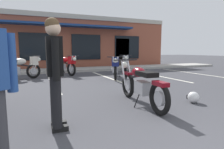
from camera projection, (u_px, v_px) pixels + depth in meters
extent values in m
plane|color=#3D3D42|center=(116.00, 99.00, 4.66)|extent=(80.00, 80.00, 0.00)
cube|color=#A8A59E|center=(67.00, 70.00, 11.00)|extent=(22.00, 1.80, 0.14)
cube|color=brown|center=(58.00, 43.00, 14.49)|extent=(15.78, 5.10, 3.60)
cube|color=#B2AD9E|center=(62.00, 15.00, 11.92)|extent=(15.78, 0.06, 0.30)
cube|color=black|center=(37.00, 47.00, 11.55)|extent=(2.02, 0.06, 1.70)
cube|color=black|center=(86.00, 47.00, 12.78)|extent=(2.02, 0.06, 1.70)
cube|color=black|center=(127.00, 47.00, 14.01)|extent=(2.02, 0.06, 1.70)
cube|color=#33281E|center=(122.00, 53.00, 13.90)|extent=(1.10, 0.06, 2.10)
cube|color=navy|center=(63.00, 25.00, 11.62)|extent=(9.47, 0.90, 0.12)
cube|color=silver|center=(52.00, 82.00, 7.26)|extent=(0.12, 4.80, 0.01)
cube|color=silver|center=(109.00, 78.00, 8.20)|extent=(0.12, 4.80, 0.01)
cube|color=silver|center=(155.00, 75.00, 9.14)|extent=(0.12, 4.80, 0.01)
cube|color=silver|center=(192.00, 73.00, 10.08)|extent=(0.12, 4.80, 0.01)
torus|color=black|center=(159.00, 98.00, 3.46)|extent=(0.15, 0.65, 0.64)
cylinder|color=#B7B7BC|center=(159.00, 98.00, 3.46)|extent=(0.08, 0.29, 0.29)
torus|color=black|center=(128.00, 85.00, 4.81)|extent=(0.15, 0.65, 0.64)
cylinder|color=#B7B7BC|center=(128.00, 85.00, 4.81)|extent=(0.08, 0.29, 0.29)
cylinder|color=silver|center=(123.00, 72.00, 4.83)|extent=(0.07, 0.33, 0.66)
cylinder|color=silver|center=(130.00, 72.00, 4.89)|extent=(0.07, 0.33, 0.66)
cylinder|color=black|center=(126.00, 60.00, 4.90)|extent=(0.66, 0.08, 0.03)
sphere|color=silver|center=(124.00, 65.00, 4.99)|extent=(0.18, 0.18, 0.17)
cube|color=maroon|center=(128.00, 73.00, 4.81)|extent=(0.17, 0.37, 0.06)
cube|color=#9E9EA3|center=(143.00, 88.00, 4.05)|extent=(0.27, 0.42, 0.28)
cylinder|color=silver|center=(158.00, 93.00, 3.75)|extent=(0.11, 0.55, 0.07)
cylinder|color=black|center=(139.00, 76.00, 4.20)|extent=(0.13, 0.94, 0.26)
ellipsoid|color=maroon|center=(139.00, 72.00, 4.21)|extent=(0.29, 0.50, 0.22)
cube|color=black|center=(146.00, 74.00, 3.88)|extent=(0.32, 0.54, 0.10)
cube|color=maroon|center=(160.00, 84.00, 3.40)|extent=(0.19, 0.37, 0.08)
cylinder|color=black|center=(137.00, 101.00, 3.96)|extent=(0.14, 0.03, 0.29)
torus|color=black|center=(55.00, 68.00, 9.82)|extent=(0.37, 0.62, 0.64)
cylinder|color=#B7B7BC|center=(55.00, 68.00, 9.82)|extent=(0.18, 0.29, 0.29)
torus|color=black|center=(71.00, 69.00, 8.88)|extent=(0.37, 0.62, 0.64)
cylinder|color=#B7B7BC|center=(71.00, 69.00, 8.88)|extent=(0.18, 0.29, 0.29)
cylinder|color=silver|center=(74.00, 63.00, 8.84)|extent=(0.18, 0.31, 0.66)
cylinder|color=silver|center=(71.00, 63.00, 8.71)|extent=(0.18, 0.31, 0.66)
cylinder|color=black|center=(73.00, 56.00, 8.68)|extent=(0.61, 0.32, 0.03)
sphere|color=silver|center=(74.00, 59.00, 8.65)|extent=(0.23, 0.23, 0.17)
cube|color=#B70F14|center=(72.00, 63.00, 8.82)|extent=(0.28, 0.39, 0.06)
cube|color=#9E9EA3|center=(62.00, 67.00, 9.39)|extent=(0.39, 0.46, 0.28)
cylinder|color=silver|center=(55.00, 67.00, 9.53)|extent=(0.30, 0.53, 0.07)
cylinder|color=black|center=(64.00, 62.00, 9.23)|extent=(0.46, 0.87, 0.26)
ellipsoid|color=#B70F14|center=(64.00, 60.00, 9.19)|extent=(0.50, 0.60, 0.26)
cube|color=#B70F14|center=(72.00, 60.00, 8.79)|extent=(0.36, 0.34, 0.36)
cube|color=black|center=(60.00, 59.00, 9.41)|extent=(0.39, 0.46, 0.10)
cube|color=#B70F14|center=(57.00, 58.00, 9.60)|extent=(0.32, 0.38, 0.16)
cylinder|color=black|center=(64.00, 71.00, 9.61)|extent=(0.13, 0.08, 0.29)
torus|color=black|center=(34.00, 71.00, 8.13)|extent=(0.62, 0.37, 0.64)
cylinder|color=#B7B7BC|center=(34.00, 71.00, 8.13)|extent=(0.29, 0.18, 0.29)
cylinder|color=silver|center=(34.00, 64.00, 8.22)|extent=(0.31, 0.18, 0.66)
cylinder|color=silver|center=(36.00, 64.00, 8.10)|extent=(0.31, 0.18, 0.66)
cylinder|color=black|center=(37.00, 56.00, 8.18)|extent=(0.32, 0.61, 0.03)
sphere|color=silver|center=(39.00, 59.00, 8.26)|extent=(0.23, 0.23, 0.17)
cube|color=beige|center=(34.00, 64.00, 8.12)|extent=(0.38, 0.28, 0.06)
cube|color=#9E9EA3|center=(14.00, 71.00, 7.52)|extent=(0.46, 0.39, 0.28)
cylinder|color=silver|center=(6.00, 73.00, 7.15)|extent=(0.53, 0.30, 0.07)
cylinder|color=black|center=(19.00, 64.00, 7.64)|extent=(0.87, 0.47, 0.26)
ellipsoid|color=beige|center=(20.00, 62.00, 7.65)|extent=(0.60, 0.50, 0.26)
cube|color=beige|center=(34.00, 61.00, 8.11)|extent=(0.34, 0.36, 0.36)
cube|color=black|center=(11.00, 61.00, 7.39)|extent=(0.46, 0.39, 0.10)
cube|color=beige|center=(3.00, 61.00, 7.16)|extent=(0.38, 0.32, 0.16)
cylinder|color=black|center=(11.00, 77.00, 7.61)|extent=(0.08, 0.13, 0.29)
torus|color=black|center=(124.00, 65.00, 11.42)|extent=(0.35, 0.63, 0.64)
cylinder|color=#B7B7BC|center=(124.00, 65.00, 11.42)|extent=(0.17, 0.29, 0.29)
torus|color=black|center=(126.00, 67.00, 9.99)|extent=(0.35, 0.63, 0.64)
cylinder|color=#B7B7BC|center=(126.00, 67.00, 9.99)|extent=(0.17, 0.29, 0.29)
cylinder|color=silver|center=(127.00, 61.00, 9.85)|extent=(0.17, 0.31, 0.66)
cylinder|color=silver|center=(124.00, 61.00, 9.85)|extent=(0.17, 0.31, 0.66)
cylinder|color=black|center=(126.00, 55.00, 9.73)|extent=(0.62, 0.30, 0.03)
sphere|color=silver|center=(126.00, 58.00, 9.67)|extent=(0.22, 0.22, 0.17)
cube|color=silver|center=(126.00, 62.00, 9.91)|extent=(0.27, 0.39, 0.06)
cube|color=#9E9EA3|center=(125.00, 65.00, 10.77)|extent=(0.38, 0.46, 0.28)
cylinder|color=silver|center=(122.00, 65.00, 11.15)|extent=(0.29, 0.53, 0.07)
cylinder|color=black|center=(125.00, 61.00, 10.55)|extent=(0.44, 0.88, 0.26)
ellipsoid|color=silver|center=(125.00, 59.00, 10.49)|extent=(0.49, 0.60, 0.26)
cube|color=silver|center=(126.00, 59.00, 9.89)|extent=(0.35, 0.33, 0.36)
cube|color=black|center=(125.00, 58.00, 10.83)|extent=(0.38, 0.46, 0.10)
cube|color=silver|center=(125.00, 57.00, 11.12)|extent=(0.31, 0.37, 0.16)
cylinder|color=black|center=(128.00, 69.00, 10.87)|extent=(0.13, 0.08, 0.29)
torus|color=black|center=(115.00, 69.00, 8.97)|extent=(0.34, 0.63, 0.64)
cylinder|color=#B7B7BC|center=(115.00, 69.00, 8.97)|extent=(0.17, 0.29, 0.29)
torus|color=black|center=(115.00, 73.00, 7.54)|extent=(0.34, 0.63, 0.64)
cylinder|color=#B7B7BC|center=(115.00, 73.00, 7.54)|extent=(0.17, 0.29, 0.29)
cylinder|color=silver|center=(118.00, 65.00, 7.40)|extent=(0.17, 0.32, 0.66)
cylinder|color=silver|center=(113.00, 65.00, 7.40)|extent=(0.17, 0.32, 0.66)
cylinder|color=black|center=(115.00, 57.00, 7.28)|extent=(0.62, 0.29, 0.03)
sphere|color=silver|center=(115.00, 61.00, 7.22)|extent=(0.22, 0.22, 0.17)
cube|color=navy|center=(115.00, 65.00, 7.47)|extent=(0.27, 0.39, 0.06)
cube|color=#9E9EA3|center=(115.00, 69.00, 8.33)|extent=(0.38, 0.46, 0.28)
cylinder|color=silver|center=(112.00, 69.00, 8.70)|extent=(0.28, 0.53, 0.07)
cylinder|color=black|center=(115.00, 64.00, 8.10)|extent=(0.42, 0.89, 0.26)
ellipsoid|color=navy|center=(115.00, 61.00, 8.04)|extent=(0.48, 0.60, 0.26)
cube|color=navy|center=(115.00, 62.00, 7.44)|extent=(0.35, 0.33, 0.36)
cube|color=black|center=(115.00, 60.00, 8.38)|extent=(0.38, 0.46, 0.10)
cube|color=navy|center=(115.00, 59.00, 8.67)|extent=(0.31, 0.37, 0.16)
cylinder|color=black|center=(119.00, 74.00, 8.43)|extent=(0.13, 0.07, 0.29)
cube|color=black|center=(59.00, 124.00, 2.97)|extent=(0.24, 0.11, 0.08)
cube|color=black|center=(60.00, 129.00, 2.79)|extent=(0.24, 0.11, 0.08)
cylinder|color=black|center=(55.00, 98.00, 2.91)|extent=(0.15, 0.15, 0.80)
cylinder|color=black|center=(56.00, 102.00, 2.72)|extent=(0.15, 0.15, 0.80)
cube|color=black|center=(54.00, 56.00, 2.73)|extent=(0.23, 0.39, 0.56)
cylinder|color=black|center=(53.00, 58.00, 2.97)|extent=(0.10, 0.10, 0.58)
cylinder|color=black|center=(56.00, 60.00, 2.50)|extent=(0.10, 0.10, 0.58)
sphere|color=beige|center=(53.00, 28.00, 2.68)|extent=(0.23, 0.23, 0.22)
sphere|color=brown|center=(52.00, 25.00, 2.67)|extent=(0.22, 0.22, 0.21)
cylinder|color=#23478C|center=(11.00, 63.00, 1.84)|extent=(0.13, 0.13, 0.58)
sphere|color=silver|center=(193.00, 97.00, 4.30)|extent=(0.26, 0.26, 0.26)
cube|color=black|center=(190.00, 97.00, 4.40)|extent=(0.18, 0.03, 0.09)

